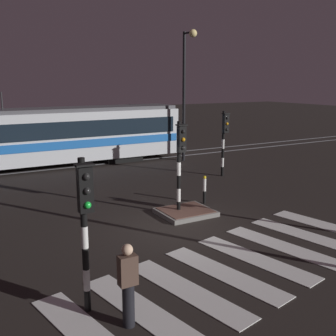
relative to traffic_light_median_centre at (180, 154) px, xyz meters
name	(u,v)px	position (x,y,z in m)	size (l,w,h in m)	color
ground_plane	(176,227)	(-0.76, -1.02, -2.21)	(120.00, 120.00, 0.00)	black
rail_near	(77,167)	(-0.76, 9.93, -2.20)	(80.00, 0.12, 0.03)	#59595E
rail_far	(69,162)	(-0.76, 11.37, -2.20)	(80.00, 0.12, 0.03)	#59595E
crosswalk_zebra	(240,266)	(-0.76, -4.29, -2.20)	(10.21, 5.56, 0.02)	silver
traffic_island	(186,212)	(0.21, -0.06, -2.12)	(1.86, 1.63, 0.18)	slate
traffic_light_median_centre	(180,154)	(0.00, 0.00, 0.00)	(0.36, 0.42, 3.35)	black
traffic_light_corner_far_right	(224,134)	(5.01, 4.09, -0.06)	(0.36, 0.42, 3.26)	black
traffic_light_corner_near_left	(85,214)	(-4.88, -4.46, -0.06)	(0.36, 0.42, 3.26)	black
street_lamp_trackside_right	(186,81)	(5.41, 8.34, 2.50)	(0.44, 1.21, 7.46)	black
tram	(49,136)	(-2.02, 10.65, -0.46)	(15.25, 2.58, 4.15)	silver
pedestrian_waiting_at_kerb	(128,285)	(-4.35, -5.29, -1.33)	(0.36, 0.24, 1.71)	black
bollard_island_edge	(204,190)	(1.55, 0.73, -1.65)	(0.12, 0.12, 1.11)	black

